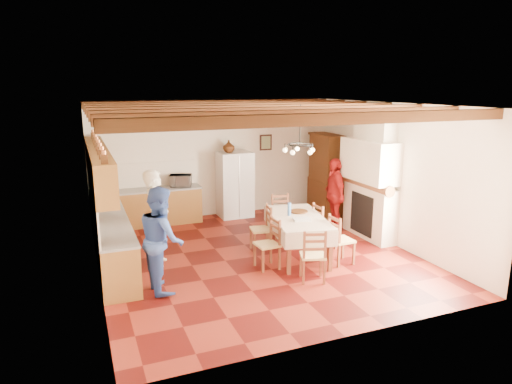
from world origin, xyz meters
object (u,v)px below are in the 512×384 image
Objects in this scene: dining_table at (298,221)px; microwave at (181,181)px; chair_end_near at (313,255)px; person_woman_blue at (162,239)px; person_woman_red at (334,195)px; refrigerator at (235,184)px; person_man at (157,218)px; chair_right_near at (341,239)px; chair_left_far at (261,228)px; chair_end_far at (282,216)px; chair_left_near at (267,244)px; chair_right_far at (324,226)px; hutch at (325,175)px.

dining_table is 3.90× the size of microwave.
person_woman_blue is at bearing 5.09° from chair_end_near.
person_woman_red is 3.76m from microwave.
refrigerator is 0.92× the size of person_man.
person_woman_blue is (-3.39, 0.12, 0.40)m from chair_right_near.
person_woman_red is 3.28× the size of microwave.
chair_left_far is 0.54× the size of person_woman_blue.
chair_end_near is at bearing 117.49° from chair_right_near.
chair_end_far is (0.79, 0.66, 0.00)m from chair_left_far.
chair_left_far is at bearing -61.32° from chair_end_near.
chair_right_near is 1.83× the size of microwave.
refrigerator reaches higher than chair_left_near.
chair_end_far is (-0.52, 0.98, 0.00)m from chair_right_far.
refrigerator is 0.79× the size of hutch.
chair_left_near is at bearing -132.26° from hutch.
hutch reaches higher than chair_end_near.
hutch is 1.25× the size of person_woman_red.
dining_table is at bearing 42.50° from chair_right_near.
hutch is 1.05× the size of dining_table.
microwave is (-1.32, 4.39, 0.56)m from chair_end_near.
person_man is at bearing -133.68° from refrigerator.
person_man reaches higher than chair_end_near.
hutch is at bearing 42.24° from chair_end_far.
chair_right_far is at bearing -116.57° from hutch.
chair_left_far reaches higher than dining_table.
chair_end_near is at bearing -107.42° from person_woman_blue.
person_woman_blue is 3.93m from microwave.
microwave is (-0.80, 3.57, 0.56)m from chair_left_near.
chair_right_far is 3.62m from person_woman_blue.
chair_left_far and chair_end_near have the same top height.
dining_table is at bearing -84.56° from chair_end_near.
refrigerator is 1.76× the size of chair_left_far.
chair_left_far and chair_end_far have the same top height.
chair_left_near is 0.54× the size of person_woman_blue.
chair_left_far is (0.24, 0.89, 0.00)m from chair_left_near.
dining_table is 2.13× the size of chair_right_far.
chair_left_near is 3.70m from microwave.
refrigerator is 1.41m from microwave.
chair_right_near is at bearing -42.03° from microwave.
refrigerator is at bearing -26.46° from person_man.
person_woman_red is at bearing -14.41° from microwave.
person_woman_red is (0.95, 1.85, 0.38)m from chair_right_near.
person_man reaches higher than dining_table.
refrigerator is at bearing 110.95° from chair_end_far.
dining_table is 1.19× the size of person_woman_red.
person_man reaches higher than microwave.
microwave reaches higher than chair_left_far.
chair_left_near is 1.86m from chair_end_far.
person_woman_red reaches higher than chair_right_far.
refrigerator reaches higher than chair_right_near.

